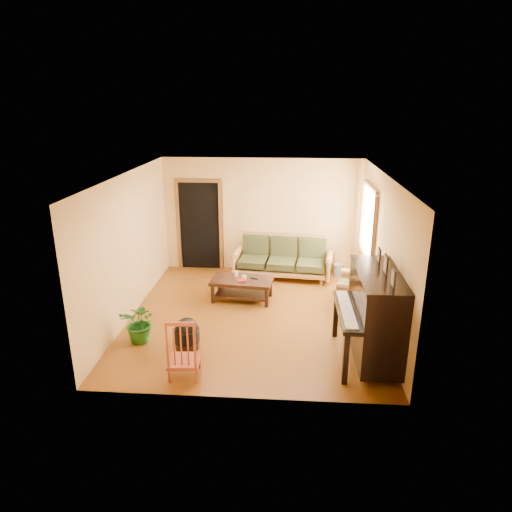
# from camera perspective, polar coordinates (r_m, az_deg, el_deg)

# --- Properties ---
(floor) EXTENTS (5.00, 5.00, 0.00)m
(floor) POSITION_cam_1_polar(r_m,az_deg,el_deg) (8.56, -0.31, -7.42)
(floor) COLOR #5D2F0C
(floor) RESTS_ON ground
(doorway) EXTENTS (1.08, 0.16, 2.05)m
(doorway) POSITION_cam_1_polar(r_m,az_deg,el_deg) (10.70, -7.06, 3.73)
(doorway) COLOR black
(doorway) RESTS_ON floor
(window) EXTENTS (0.12, 1.36, 1.46)m
(window) POSITION_cam_1_polar(r_m,az_deg,el_deg) (9.38, 13.94, 4.16)
(window) COLOR white
(window) RESTS_ON right_wall
(sofa) EXTENTS (2.24, 1.13, 0.92)m
(sofa) POSITION_cam_1_polar(r_m,az_deg,el_deg) (10.20, 3.30, -0.23)
(sofa) COLOR #A8753D
(sofa) RESTS_ON floor
(coffee_table) EXTENTS (1.26, 0.77, 0.44)m
(coffee_table) POSITION_cam_1_polar(r_m,az_deg,el_deg) (9.12, -1.75, -4.20)
(coffee_table) COLOR black
(coffee_table) RESTS_ON floor
(armchair) EXTENTS (0.95, 0.98, 0.83)m
(armchair) POSITION_cam_1_polar(r_m,az_deg,el_deg) (9.09, 12.26, -3.37)
(armchair) COLOR #A8753D
(armchair) RESTS_ON floor
(piano) EXTENTS (0.96, 1.62, 1.42)m
(piano) POSITION_cam_1_polar(r_m,az_deg,el_deg) (7.12, 14.89, -7.40)
(piano) COLOR black
(piano) RESTS_ON floor
(footstool) EXTENTS (0.46, 0.46, 0.39)m
(footstool) POSITION_cam_1_polar(r_m,az_deg,el_deg) (7.50, -8.63, -10.00)
(footstool) COLOR black
(footstool) RESTS_ON floor
(red_chair) EXTENTS (0.48, 0.51, 0.95)m
(red_chair) POSITION_cam_1_polar(r_m,az_deg,el_deg) (6.69, -9.05, -11.10)
(red_chair) COLOR maroon
(red_chair) RESTS_ON floor
(leaning_frame) EXTENTS (0.41, 0.13, 0.53)m
(leaning_frame) POSITION_cam_1_polar(r_m,az_deg,el_deg) (10.67, 10.76, -0.78)
(leaning_frame) COLOR #B9883D
(leaning_frame) RESTS_ON floor
(ceramic_crock) EXTENTS (0.25, 0.25, 0.26)m
(ceramic_crock) POSITION_cam_1_polar(r_m,az_deg,el_deg) (10.58, 10.24, -1.70)
(ceramic_crock) COLOR #325798
(ceramic_crock) RESTS_ON floor
(potted_plant) EXTENTS (0.67, 0.59, 0.69)m
(potted_plant) POSITION_cam_1_polar(r_m,az_deg,el_deg) (7.77, -14.23, -8.07)
(potted_plant) COLOR #1C5919
(potted_plant) RESTS_ON floor
(book) EXTENTS (0.24, 0.27, 0.02)m
(book) POSITION_cam_1_polar(r_m,az_deg,el_deg) (8.97, -2.40, -3.03)
(book) COLOR maroon
(book) RESTS_ON coffee_table
(candle) EXTENTS (0.08, 0.08, 0.11)m
(candle) POSITION_cam_1_polar(r_m,az_deg,el_deg) (9.17, -2.51, -2.24)
(candle) COLOR white
(candle) RESTS_ON coffee_table
(glass_jar) EXTENTS (0.12, 0.12, 0.06)m
(glass_jar) POSITION_cam_1_polar(r_m,az_deg,el_deg) (9.07, -1.48, -2.64)
(glass_jar) COLOR silver
(glass_jar) RESTS_ON coffee_table
(remote) EXTENTS (0.16, 0.10, 0.02)m
(remote) POSITION_cam_1_polar(r_m,az_deg,el_deg) (9.06, -0.29, -2.80)
(remote) COLOR black
(remote) RESTS_ON coffee_table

